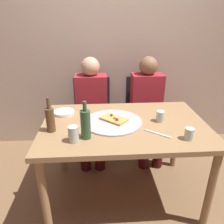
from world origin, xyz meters
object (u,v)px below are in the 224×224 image
wine_glass (160,116)px  table_knife (157,133)px  pizza_slice_last (114,119)px  tumbler_far (73,134)px  pizza_tray (113,122)px  tumbler_near (189,134)px  guest_in_sweater (92,105)px  beer_bottle (86,124)px  guest_in_beanie (148,104)px  chair_left (92,110)px  dining_table (124,132)px  wine_bottle (50,119)px  plate_stack (64,112)px  chair_right (144,109)px

wine_glass → table_knife: (-0.08, -0.21, -0.04)m
pizza_slice_last → tumbler_far: tumbler_far is taller
pizza_tray → tumbler_far: (-0.30, -0.28, 0.05)m
tumbler_near → guest_in_sweater: size_ratio=0.07×
beer_bottle → guest_in_beanie: bearing=54.0°
wine_glass → guest_in_beanie: 0.70m
chair_left → guest_in_sweater: guest_in_sweater is taller
pizza_slice_last → tumbler_far: size_ratio=2.13×
dining_table → wine_glass: (0.30, 0.01, 0.13)m
tumbler_near → wine_bottle: bearing=169.3°
dining_table → plate_stack: bearing=156.8°
beer_bottle → tumbler_near: size_ratio=3.25×
guest_in_sweater → wine_glass: bearing=131.0°
plate_stack → wine_glass: bearing=-14.2°
pizza_slice_last → guest_in_beanie: guest_in_beanie is taller
pizza_slice_last → chair_left: 0.88m
tumbler_far → chair_right: size_ratio=0.13×
tumbler_near → chair_right: chair_right is taller
plate_stack → guest_in_beanie: (0.88, 0.47, -0.13)m
dining_table → chair_right: bearing=67.2°
guest_in_sweater → guest_in_beanie: 0.65m
chair_left → plate_stack: bearing=69.3°
guest_in_beanie → pizza_tray: bearing=56.2°
tumbler_near → chair_right: (-0.07, 1.14, -0.29)m
pizza_tray → table_knife: bearing=-34.1°
tumbler_near → chair_left: 1.38m
tumbler_far → chair_left: bearing=84.8°
pizza_slice_last → tumbler_far: 0.43m
plate_stack → table_knife: (0.75, -0.42, -0.01)m
wine_bottle → beer_bottle: 0.30m
beer_bottle → chair_right: size_ratio=0.32×
plate_stack → chair_right: bearing=35.2°
wine_bottle → guest_in_sweater: size_ratio=0.24×
beer_bottle → tumbler_near: beer_bottle is taller
pizza_slice_last → pizza_tray: bearing=-121.8°
guest_in_beanie → table_knife: bearing=81.7°
dining_table → tumbler_near: tumbler_near is taller
chair_left → guest_in_beanie: size_ratio=0.77×
pizza_tray → beer_bottle: 0.34m
tumbler_far → chair_left: size_ratio=0.13×
pizza_tray → beer_bottle: size_ratio=1.72×
table_knife → guest_in_beanie: bearing=-59.2°
wine_bottle → tumbler_far: wine_bottle is taller
plate_stack → chair_right: 1.11m
wine_glass → chair_left: bearing=125.5°
wine_glass → guest_in_sweater: (-0.59, 0.68, -0.16)m
beer_bottle → guest_in_sweater: size_ratio=0.24×
tumbler_near → table_knife: size_ratio=0.40×
beer_bottle → plate_stack: 0.50m
dining_table → beer_bottle: 0.42m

